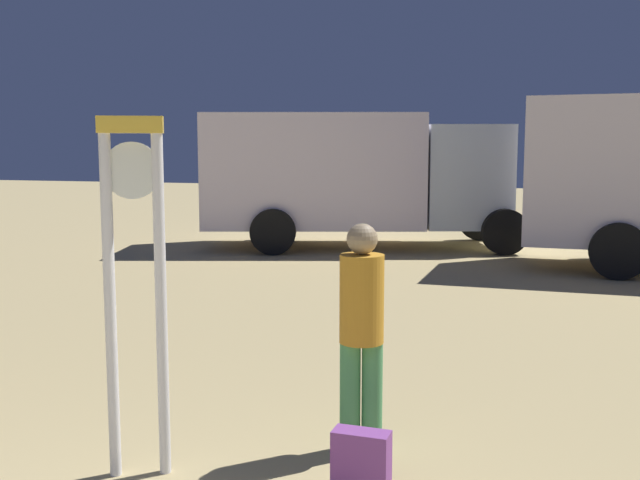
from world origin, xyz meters
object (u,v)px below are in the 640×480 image
standing_clock (135,266)px  person_near_clock (362,325)px  backpack (362,465)px  box_truck_near (351,174)px

standing_clock → person_near_clock: standing_clock is taller
person_near_clock → backpack: bearing=-73.9°
person_near_clock → backpack: size_ratio=3.79×
standing_clock → box_truck_near: size_ratio=0.32×
standing_clock → backpack: (1.40, 0.13, -1.12)m
backpack → person_near_clock: bearing=106.1°
standing_clock → person_near_clock: (1.21, 0.80, -0.45)m
person_near_clock → box_truck_near: box_truck_near is taller
standing_clock → box_truck_near: box_truck_near is taller
person_near_clock → box_truck_near: bearing=106.9°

